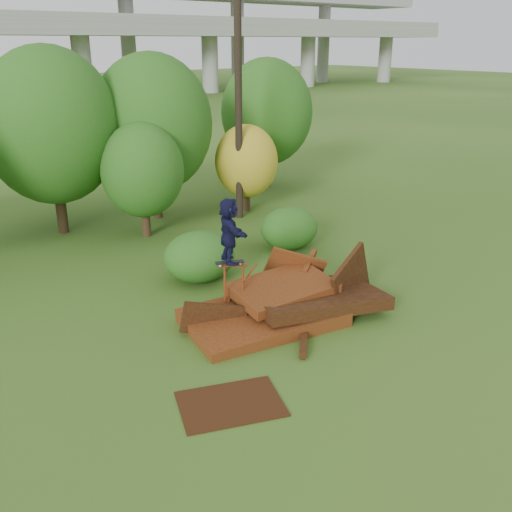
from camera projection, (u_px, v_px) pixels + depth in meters
ground at (332, 333)px, 13.92m from camera, size 240.00×240.00×0.00m
scrap_pile at (287, 304)px, 14.62m from camera, size 5.69×3.68×2.03m
grind_rail at (234, 287)px, 14.30m from camera, size 0.71×0.37×1.51m
skateboard at (230, 262)px, 14.04m from camera, size 0.73×0.47×0.07m
skater at (229, 231)px, 13.75m from camera, size 0.92×1.58×1.62m
flat_plate at (231, 404)px, 11.18m from camera, size 2.37×2.03×0.03m
tree_1 at (51, 126)px, 19.93m from camera, size 4.77×4.77×6.64m
tree_2 at (142, 170)px, 20.02m from camera, size 2.92×2.92×4.12m
tree_3 at (152, 124)px, 21.77m from camera, size 4.59×4.59×6.37m
tree_4 at (246, 161)px, 23.30m from camera, size 2.59×2.59×3.57m
tree_5 at (267, 112)px, 26.73m from camera, size 4.29×4.29×6.03m
shrub_left at (199, 256)px, 16.78m from camera, size 2.14×1.98×1.48m
shrub_right at (289, 228)px, 19.41m from camera, size 2.01×1.85×1.43m
utility_pole at (238, 80)px, 21.22m from camera, size 1.40×0.28×10.49m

